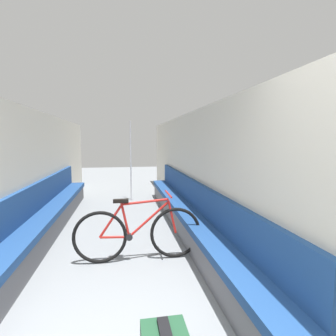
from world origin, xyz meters
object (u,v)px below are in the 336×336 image
Objects in this scene: bicycle at (138,233)px; grab_pole_near at (131,162)px; bench_seat_row_left at (42,222)px; bench_seat_row_right at (187,215)px.

grab_pole_near is (0.02, 3.68, 0.66)m from bicycle.
bicycle is at bearing -33.15° from bench_seat_row_left.
bench_seat_row_right is at bearing 0.00° from bench_seat_row_left.
bench_seat_row_left and bench_seat_row_right have the same top height.
bicycle is (1.49, -0.98, 0.07)m from bench_seat_row_left.
bench_seat_row_left is 2.93× the size of grab_pole_near.
bench_seat_row_right is 2.93× the size of grab_pole_near.
grab_pole_near is (1.52, 2.70, 0.73)m from bench_seat_row_left.
bench_seat_row_right is 1.34m from bicycle.
bicycle is at bearing -90.38° from grab_pole_near.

